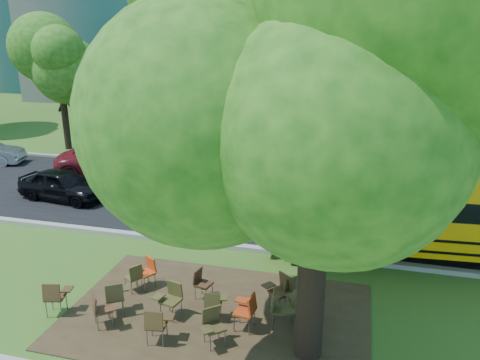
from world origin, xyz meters
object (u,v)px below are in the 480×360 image
(chair_0, at_px, (55,295))
(chair_8, at_px, (135,275))
(chair_10, at_px, (201,281))
(chair_13, at_px, (303,302))
(main_tree, at_px, (323,61))
(chair_12, at_px, (293,291))
(chair_3, at_px, (171,296))
(chair_5, at_px, (212,323))
(chair_6, at_px, (247,308))
(chair_1, at_px, (101,307))
(chair_11, at_px, (214,302))
(chair_9, at_px, (147,269))
(chair_4, at_px, (157,323))
(bg_car_red, at_px, (113,160))
(chair_14, at_px, (281,288))
(black_car, at_px, (63,185))
(chair_2, at_px, (116,295))
(chair_7, at_px, (279,306))

(chair_0, height_order, chair_8, chair_0)
(chair_10, relative_size, chair_13, 0.94)
(chair_10, bearing_deg, main_tree, 74.95)
(chair_0, distance_m, chair_12, 5.55)
(chair_3, distance_m, chair_5, 1.45)
(chair_5, relative_size, chair_6, 0.95)
(chair_0, distance_m, chair_3, 2.70)
(chair_1, height_order, chair_3, chair_3)
(chair_0, relative_size, chair_10, 1.10)
(chair_11, bearing_deg, chair_9, 143.67)
(chair_3, relative_size, chair_8, 1.14)
(chair_4, xyz_separation_m, bg_car_red, (-7.08, 10.97, 0.16))
(chair_14, bearing_deg, main_tree, 158.56)
(bg_car_red, bearing_deg, black_car, 155.32)
(chair_6, xyz_separation_m, chair_8, (-3.15, 0.86, -0.08))
(chair_4, bearing_deg, chair_0, 163.59)
(chair_1, height_order, chair_4, chair_4)
(chair_13, bearing_deg, chair_0, -169.35)
(chair_10, distance_m, bg_car_red, 11.70)
(chair_5, height_order, chair_10, chair_5)
(chair_8, distance_m, chair_10, 1.76)
(chair_6, bearing_deg, chair_3, 94.53)
(main_tree, height_order, chair_5, main_tree)
(chair_4, relative_size, chair_10, 1.08)
(chair_8, bearing_deg, chair_6, -71.98)
(chair_1, xyz_separation_m, black_car, (-5.81, 7.12, 0.11))
(chair_14, bearing_deg, chair_4, 81.01)
(chair_6, bearing_deg, chair_4, 125.80)
(main_tree, distance_m, chair_6, 5.55)
(chair_9, distance_m, bg_car_red, 10.61)
(chair_2, bearing_deg, chair_8, 59.78)
(chair_8, height_order, chair_11, chair_11)
(chair_2, height_order, chair_12, chair_2)
(chair_9, relative_size, bg_car_red, 0.17)
(bg_car_red, bearing_deg, chair_0, -179.15)
(chair_11, relative_size, chair_12, 0.99)
(chair_1, xyz_separation_m, chair_4, (1.47, -0.25, 0.02))
(chair_6, height_order, chair_11, chair_6)
(chair_8, relative_size, chair_11, 0.96)
(chair_0, xyz_separation_m, chair_4, (2.73, -0.41, -0.01))
(main_tree, distance_m, chair_3, 6.28)
(chair_7, bearing_deg, chair_1, -84.33)
(chair_2, distance_m, chair_14, 3.87)
(chair_1, height_order, chair_6, chair_6)
(chair_7, distance_m, chair_12, 0.83)
(chair_5, xyz_separation_m, chair_6, (0.59, 0.69, 0.03))
(chair_0, bearing_deg, main_tree, -13.19)
(chair_7, bearing_deg, black_car, -130.74)
(chair_14, bearing_deg, black_car, 10.47)
(chair_8, xyz_separation_m, chair_12, (4.01, 0.18, 0.02))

